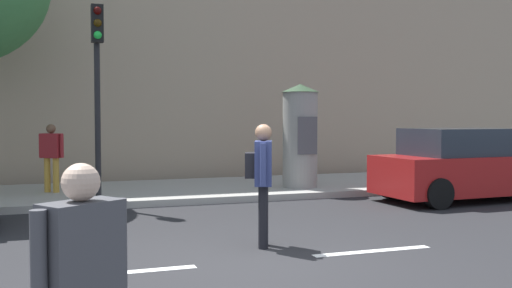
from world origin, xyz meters
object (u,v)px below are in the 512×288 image
pedestrian_in_dark_shirt (262,173)px  pedestrian_with_bag (82,278)px  pedestrian_in_light_jacket (51,152)px  poster_column (300,135)px  parked_car_blue (466,166)px  traffic_light (97,69)px

pedestrian_in_dark_shirt → pedestrian_with_bag: pedestrian_in_dark_shirt is taller
pedestrian_in_dark_shirt → pedestrian_with_bag: bearing=-121.5°
pedestrian_with_bag → pedestrian_in_light_jacket: bearing=90.9°
poster_column → parked_car_blue: (3.02, -2.39, -0.66)m
pedestrian_with_bag → pedestrian_in_light_jacket: pedestrian_in_light_jacket is taller
pedestrian_with_bag → pedestrian_in_light_jacket: (-0.17, 10.68, 0.12)m
parked_car_blue → pedestrian_with_bag: bearing=-139.7°
traffic_light → pedestrian_in_light_jacket: (-0.91, 1.82, -1.78)m
pedestrian_in_light_jacket → parked_car_blue: pedestrian_in_light_jacket is taller
pedestrian_in_dark_shirt → pedestrian_in_light_jacket: pedestrian_in_dark_shirt is taller
traffic_light → pedestrian_in_dark_shirt: size_ratio=2.25×
poster_column → pedestrian_in_dark_shirt: 6.07m
pedestrian_in_dark_shirt → pedestrian_with_bag: size_ratio=1.10×
pedestrian_with_bag → pedestrian_in_light_jacket: size_ratio=1.03×
poster_column → parked_car_blue: size_ratio=0.59×
poster_column → pedestrian_in_light_jacket: size_ratio=1.62×
poster_column → pedestrian_with_bag: 11.23m
pedestrian_with_bag → parked_car_blue: bearing=40.3°
pedestrian_with_bag → traffic_light: bearing=85.2°
poster_column → pedestrian_in_light_jacket: poster_column is taller
traffic_light → pedestrian_in_dark_shirt: bearing=-66.4°
traffic_light → poster_column: size_ratio=1.57×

